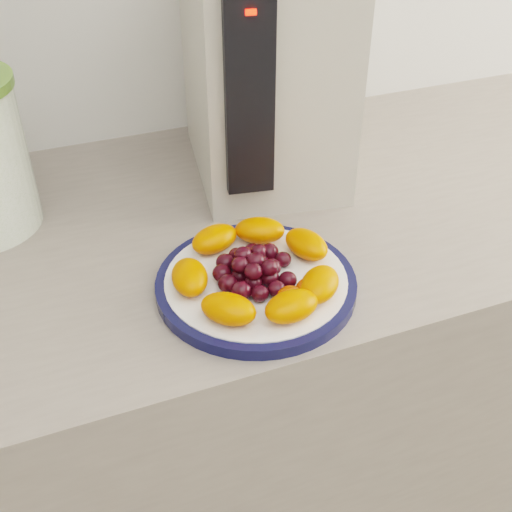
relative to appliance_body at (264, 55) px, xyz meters
name	(u,v)px	position (x,y,z in m)	size (l,w,h in m)	color
counter	(201,429)	(-0.16, -0.11, -0.63)	(3.50, 0.60, 0.90)	gray
cabinet_face	(202,440)	(-0.16, -0.11, -0.66)	(3.48, 0.58, 0.84)	olive
plate_rim	(256,284)	(-0.12, -0.28, -0.17)	(0.24, 0.24, 0.01)	#0F123A
plate_face	(256,283)	(-0.12, -0.28, -0.17)	(0.22, 0.22, 0.02)	white
appliance_body	(264,55)	(0.00, 0.00, 0.00)	(0.21, 0.29, 0.36)	#BBB5A4
appliance_panel	(249,95)	(-0.08, -0.14, 0.01)	(0.06, 0.02, 0.27)	black
appliance_led	(251,12)	(-0.08, -0.15, 0.11)	(0.01, 0.01, 0.01)	#FF0C05
fruit_plate	(259,269)	(-0.12, -0.29, -0.15)	(0.21, 0.21, 0.04)	#DE5300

